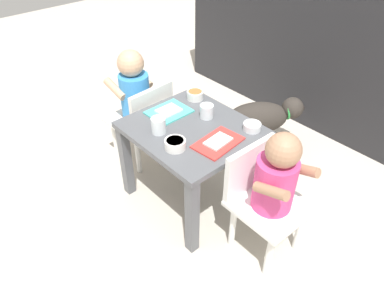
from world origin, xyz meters
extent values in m
plane|color=beige|center=(0.00, 0.00, 0.00)|extent=(7.00, 7.00, 0.00)
cube|color=#232326|center=(0.00, 1.16, 0.47)|extent=(2.11, 0.36, 0.93)
cube|color=#515459|center=(0.00, 0.00, 0.41)|extent=(0.54, 0.49, 0.03)
cube|color=#515459|center=(-0.24, -0.22, 0.20)|extent=(0.04, 0.04, 0.40)
cube|color=#515459|center=(0.24, -0.22, 0.20)|extent=(0.04, 0.04, 0.40)
cube|color=#515459|center=(-0.24, 0.22, 0.20)|extent=(0.04, 0.04, 0.40)
cube|color=#515459|center=(0.24, 0.22, 0.20)|extent=(0.04, 0.04, 0.40)
cube|color=white|center=(-0.44, 0.00, 0.25)|extent=(0.30, 0.30, 0.02)
cube|color=white|center=(-0.31, 0.01, 0.37)|extent=(0.04, 0.27, 0.22)
cylinder|color=#388CD8|center=(-0.44, 0.00, 0.39)|extent=(0.15, 0.15, 0.25)
sphere|color=tan|center=(-0.45, 0.00, 0.57)|extent=(0.13, 0.13, 0.13)
cylinder|color=white|center=(-0.55, 0.10, 0.12)|extent=(0.03, 0.03, 0.24)
cylinder|color=white|center=(-0.53, -0.10, 0.12)|extent=(0.03, 0.03, 0.24)
cylinder|color=white|center=(-0.35, 0.11, 0.12)|extent=(0.03, 0.03, 0.24)
cylinder|color=white|center=(-0.33, -0.09, 0.12)|extent=(0.03, 0.03, 0.24)
cylinder|color=tan|center=(-0.50, 0.09, 0.45)|extent=(0.15, 0.05, 0.09)
cylinder|color=tan|center=(-0.48, -0.09, 0.45)|extent=(0.15, 0.05, 0.09)
cube|color=white|center=(0.44, 0.03, 0.25)|extent=(0.29, 0.29, 0.02)
cube|color=white|center=(0.31, 0.03, 0.37)|extent=(0.03, 0.27, 0.22)
cylinder|color=#D83F7F|center=(0.44, 0.03, 0.37)|extent=(0.16, 0.16, 0.22)
sphere|color=#A87A5B|center=(0.45, 0.03, 0.54)|extent=(0.13, 0.13, 0.13)
cylinder|color=white|center=(0.54, -0.07, 0.12)|extent=(0.03, 0.03, 0.24)
cylinder|color=white|center=(0.54, 0.13, 0.12)|extent=(0.03, 0.03, 0.24)
cylinder|color=white|center=(0.34, -0.07, 0.12)|extent=(0.03, 0.03, 0.24)
cylinder|color=white|center=(0.34, 0.13, 0.12)|extent=(0.03, 0.03, 0.24)
cylinder|color=#A87A5B|center=(0.49, -0.06, 0.43)|extent=(0.15, 0.04, 0.09)
cylinder|color=#A87A5B|center=(0.49, 0.12, 0.43)|extent=(0.15, 0.04, 0.09)
ellipsoid|color=#332D28|center=(-0.06, 0.54, 0.21)|extent=(0.34, 0.39, 0.18)
sphere|color=#332D28|center=(0.05, 0.71, 0.26)|extent=(0.12, 0.12, 0.12)
sphere|color=black|center=(0.08, 0.75, 0.25)|extent=(0.06, 0.06, 0.06)
torus|color=green|center=(0.03, 0.68, 0.25)|extent=(0.10, 0.08, 0.10)
sphere|color=#332D28|center=(-0.15, 0.40, 0.25)|extent=(0.05, 0.05, 0.05)
cylinder|color=#332D28|center=(0.04, 0.60, 0.07)|extent=(0.04, 0.04, 0.13)
cylinder|color=#332D28|center=(-0.05, 0.65, 0.07)|extent=(0.04, 0.04, 0.13)
cylinder|color=#332D28|center=(-0.06, 0.43, 0.07)|extent=(0.04, 0.04, 0.13)
cylinder|color=#332D28|center=(-0.15, 0.49, 0.07)|extent=(0.04, 0.04, 0.13)
cube|color=#4CC6BC|center=(-0.16, 0.00, 0.43)|extent=(0.16, 0.19, 0.01)
cube|color=white|center=(-0.16, 0.00, 0.44)|extent=(0.09, 0.10, 0.01)
cube|color=red|center=(0.16, 0.00, 0.43)|extent=(0.15, 0.22, 0.01)
cube|color=white|center=(0.16, 0.00, 0.44)|extent=(0.08, 0.12, 0.01)
cylinder|color=white|center=(-0.07, -0.13, 0.46)|extent=(0.06, 0.06, 0.07)
cylinder|color=silver|center=(-0.07, -0.13, 0.45)|extent=(0.05, 0.05, 0.05)
cylinder|color=white|center=(-0.02, 0.10, 0.46)|extent=(0.06, 0.06, 0.06)
cylinder|color=silver|center=(-0.02, 0.10, 0.44)|extent=(0.05, 0.05, 0.03)
cylinder|color=white|center=(0.07, -0.15, 0.44)|extent=(0.09, 0.09, 0.04)
cylinder|color=#B26633|center=(0.07, -0.15, 0.46)|extent=(0.07, 0.07, 0.01)
cylinder|color=white|center=(0.19, 0.18, 0.44)|extent=(0.08, 0.08, 0.03)
cylinder|color=gold|center=(0.19, 0.18, 0.45)|extent=(0.06, 0.06, 0.01)
cylinder|color=white|center=(-0.18, 0.18, 0.45)|extent=(0.08, 0.08, 0.04)
cylinder|color=#B26633|center=(-0.18, 0.18, 0.46)|extent=(0.07, 0.07, 0.01)
camera|label=1|loc=(0.99, -0.89, 1.33)|focal=33.99mm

